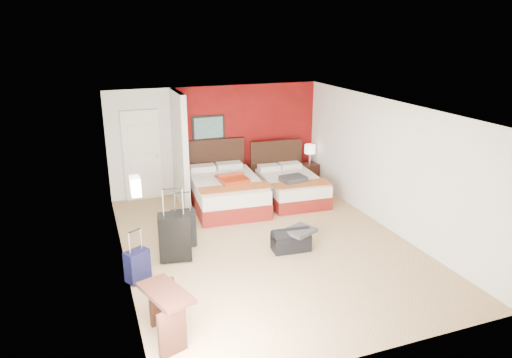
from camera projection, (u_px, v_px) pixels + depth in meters
name	position (u px, v px, depth m)	size (l,w,h in m)	color
ground	(267.00, 244.00, 8.60)	(6.50, 6.50, 0.00)	tan
room_walls	(172.00, 165.00, 9.01)	(5.02, 6.52, 2.50)	silver
red_accent_panel	(247.00, 137.00, 11.34)	(3.50, 0.04, 2.50)	maroon
partition_wall	(180.00, 149.00, 10.21)	(0.12, 1.20, 2.50)	silver
entry_door	(142.00, 156.00, 10.55)	(0.82, 0.06, 2.05)	silver
bed_left	(227.00, 193.00, 10.30)	(1.46, 2.08, 0.62)	silver
bed_right	(291.00, 188.00, 10.73)	(1.24, 1.77, 0.53)	white
red_suitcase_open	(232.00, 178.00, 10.13)	(0.56, 0.78, 0.10)	#A72C0E
jacket_bundle	(293.00, 179.00, 10.33)	(0.52, 0.41, 0.12)	#353539
nightstand	(309.00, 174.00, 11.79)	(0.38, 0.38, 0.53)	#331711
table_lamp	(310.00, 154.00, 11.63)	(0.27, 0.27, 0.48)	white
suitcase_black	(175.00, 238.00, 7.91)	(0.53, 0.33, 0.80)	black
suitcase_charcoal	(184.00, 229.00, 8.46)	(0.43, 0.27, 0.64)	black
suitcase_navy	(138.00, 267.00, 7.28)	(0.36, 0.22, 0.50)	black
duffel_bag	(291.00, 241.00, 8.33)	(0.66, 0.35, 0.34)	black
jacket_draped	(300.00, 231.00, 8.28)	(0.50, 0.42, 0.07)	#3B3B40
desk	(167.00, 314.00, 5.94)	(0.41, 0.82, 0.68)	black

